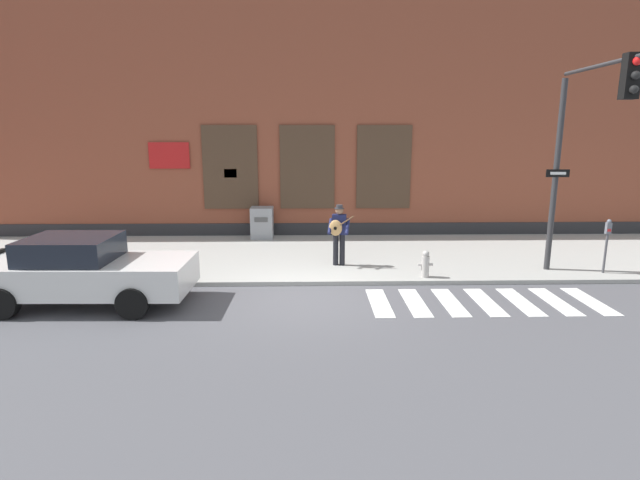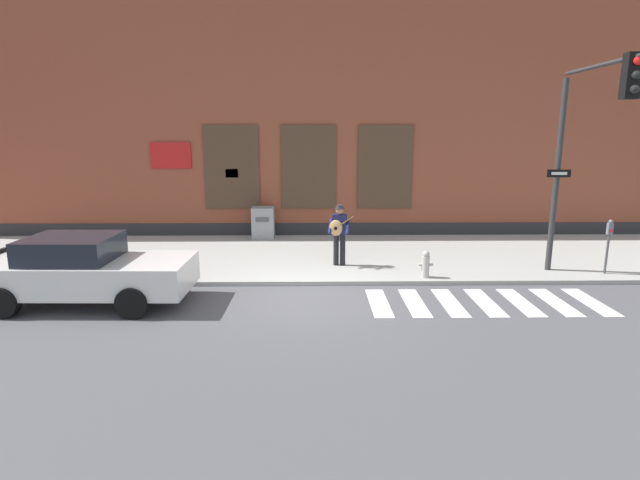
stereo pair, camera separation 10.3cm
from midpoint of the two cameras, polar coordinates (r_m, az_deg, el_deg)
name	(u,v)px [view 1 (the left image)]	position (r m, az deg, el deg)	size (l,w,h in m)	color
ground_plane	(307,299)	(11.57, -1.72, -6.70)	(160.00, 160.00, 0.00)	#4C4C51
sidewalk	(308,256)	(15.24, -1.63, -1.81)	(28.00, 5.78, 0.11)	#9E9E99
building_backdrop	(307,124)	(19.68, -1.63, 13.08)	(28.00, 4.06, 8.11)	brown
crosswalk	(485,302)	(11.90, 18.11, -6.74)	(5.20, 1.90, 0.01)	silver
red_car	(82,271)	(12.17, -25.73, -3.19)	(4.64, 2.05, 1.53)	silver
busker	(339,231)	(13.74, 1.93, 1.02)	(0.72, 0.60, 1.70)	black
traffic_light	(583,135)	(13.34, 27.66, 10.60)	(0.60, 3.20, 5.15)	#2D2D30
parking_meter	(607,238)	(14.97, 29.81, 0.22)	(0.13, 0.11, 1.44)	#47474C
utility_box	(262,223)	(17.58, -6.80, 1.99)	(0.76, 0.70, 1.08)	gray
fire_hydrant	(425,264)	(13.01, 11.73, -2.70)	(0.38, 0.20, 0.70)	#B2ADA8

